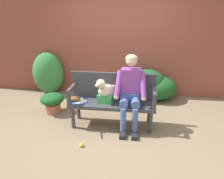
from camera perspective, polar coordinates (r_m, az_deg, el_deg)
name	(u,v)px	position (r m, az deg, el deg)	size (l,w,h in m)	color
ground_plane	(112,125)	(3.86, 0.00, -10.03)	(40.00, 40.00, 0.00)	#7A664C
brick_garden_fence	(121,39)	(5.11, 2.55, 14.21)	(8.00, 0.30, 2.79)	brown
hedge_bush_mid_right	(48,73)	(5.42, -17.67, 4.39)	(0.79, 0.60, 1.07)	#337538
hedge_bush_far_left	(157,87)	(5.02, 12.71, 0.57)	(0.92, 0.83, 0.57)	#194C1E
hedge_bush_far_right	(147,84)	(4.97, 9.94, 1.52)	(0.93, 0.78, 0.72)	#194C1E
garden_bench	(112,106)	(3.67, 0.00, -4.62)	(1.55, 0.48, 0.47)	#38383D
bench_backrest	(113,85)	(3.74, 0.40, 1.20)	(1.59, 0.06, 0.50)	#38383D
bench_armrest_left_end	(71,92)	(3.64, -11.70, -0.70)	(0.06, 0.48, 0.28)	#38383D
bench_armrest_right_end	(154,96)	(3.47, 11.92, -1.80)	(0.06, 0.48, 0.28)	#38383D
person_seated	(130,89)	(3.50, 5.28, 0.01)	(0.56, 0.64, 1.34)	black
dog_on_bench	(106,90)	(3.59, -1.83, -0.16)	(0.39, 0.40, 0.45)	beige
tennis_racket	(80,102)	(3.69, -9.17, -3.43)	(0.34, 0.58, 0.03)	blue
baseball_glove	(75,99)	(3.75, -10.55, -2.57)	(0.22, 0.17, 0.09)	brown
sports_bag	(106,98)	(3.63, -1.72, -2.53)	(0.28, 0.20, 0.14)	#2D8E42
tennis_ball	(81,145)	(3.32, -8.71, -15.33)	(0.07, 0.07, 0.07)	#CCDB33
potted_plant	(52,101)	(4.39, -16.58, -3.21)	(0.49, 0.49, 0.43)	#A85B3D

